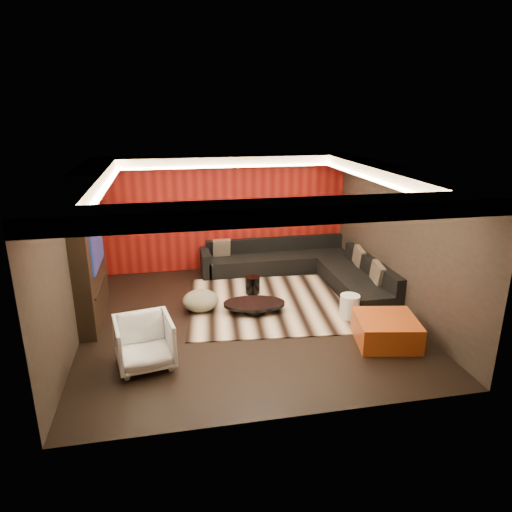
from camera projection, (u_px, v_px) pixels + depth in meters
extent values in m
cube|color=black|center=(247.00, 319.00, 8.76)|extent=(6.00, 6.00, 0.02)
cube|color=silver|center=(246.00, 171.00, 7.88)|extent=(6.00, 6.00, 0.02)
cube|color=black|center=(225.00, 213.00, 11.13)|extent=(6.00, 0.02, 2.80)
cube|color=black|center=(73.00, 259.00, 7.77)|extent=(0.02, 6.00, 2.80)
cube|color=black|center=(398.00, 240.00, 8.88)|extent=(0.02, 6.00, 2.80)
cube|color=#6B0C0A|center=(225.00, 213.00, 11.09)|extent=(5.98, 0.05, 2.78)
cube|color=silver|center=(225.00, 161.00, 10.44)|extent=(6.00, 0.60, 0.22)
cube|color=silver|center=(285.00, 211.00, 5.40)|extent=(6.00, 0.60, 0.22)
cube|color=silver|center=(83.00, 183.00, 7.42)|extent=(0.60, 4.80, 0.22)
cube|color=silver|center=(390.00, 174.00, 8.42)|extent=(0.60, 4.80, 0.22)
cube|color=#FFD899|center=(227.00, 167.00, 10.15)|extent=(4.80, 0.08, 0.04)
cube|color=#FFD899|center=(278.00, 213.00, 5.75)|extent=(4.80, 0.08, 0.04)
cube|color=#FFD899|center=(105.00, 188.00, 7.51)|extent=(0.08, 4.80, 0.04)
cube|color=#FFD899|center=(372.00, 179.00, 8.38)|extent=(0.08, 4.80, 0.04)
cube|color=black|center=(90.00, 264.00, 8.45)|extent=(0.30, 2.00, 2.20)
cube|color=black|center=(97.00, 245.00, 8.37)|extent=(0.04, 1.30, 0.80)
cube|color=black|center=(101.00, 283.00, 8.60)|extent=(0.04, 1.60, 0.04)
cube|color=beige|center=(286.00, 303.00, 9.44)|extent=(4.26, 3.36, 0.02)
cylinder|color=black|center=(254.00, 307.00, 8.96)|extent=(1.35, 1.35, 0.20)
cylinder|color=black|center=(253.00, 285.00, 9.85)|extent=(0.41, 0.41, 0.37)
ellipsoid|color=beige|center=(201.00, 301.00, 9.03)|extent=(0.93, 0.93, 0.39)
cylinder|color=white|center=(349.00, 307.00, 8.71)|extent=(0.40, 0.40, 0.47)
cube|color=#AB4F16|center=(386.00, 330.00, 7.82)|extent=(1.18, 1.18, 0.45)
imported|color=silver|center=(144.00, 342.00, 7.06)|extent=(0.99, 1.01, 0.79)
cube|color=black|center=(278.00, 262.00, 11.31)|extent=(3.50, 0.90, 0.40)
cube|color=black|center=(275.00, 244.00, 11.51)|extent=(3.50, 0.20, 0.35)
cube|color=black|center=(356.00, 284.00, 9.91)|extent=(0.90, 2.60, 0.40)
cube|color=black|center=(372.00, 267.00, 9.86)|extent=(0.20, 2.60, 0.35)
cube|color=black|center=(206.00, 263.00, 10.94)|extent=(0.20, 0.90, 0.60)
cube|color=tan|center=(359.00, 257.00, 10.37)|extent=(0.12, 0.50, 0.50)
cube|color=tan|center=(378.00, 273.00, 9.35)|extent=(0.12, 0.50, 0.50)
cube|color=tan|center=(221.00, 248.00, 11.04)|extent=(0.42, 0.20, 0.44)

